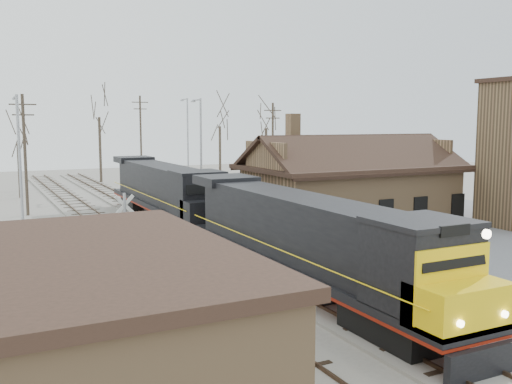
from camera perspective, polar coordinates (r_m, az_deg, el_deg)
ground at (r=26.13m, az=3.41°, el=-9.25°), size 140.00×140.00×0.00m
road at (r=26.12m, az=3.41°, el=-9.22°), size 60.00×9.00×0.03m
parking_lot at (r=40.62m, az=22.98°, el=-3.89°), size 22.00×26.00×0.03m
track_main at (r=39.46m, az=-7.59°, el=-3.63°), size 3.40×90.00×0.24m
track_siding at (r=38.26m, az=-13.98°, el=-4.11°), size 3.40×90.00×0.24m
depot at (r=42.00m, az=9.40°, el=0.22°), size 15.20×9.31×7.90m
locomotive_lead at (r=24.16m, az=5.48°, el=-5.05°), size 2.91×19.52×4.33m
locomotive_trailing at (r=42.03m, az=-9.02°, el=0.05°), size 2.91×19.52×4.10m
crossbuck_near at (r=23.00m, az=15.44°, el=-7.25°), size 1.01×0.45×3.67m
crossbuck_far at (r=28.66m, az=-12.92°, el=-4.18°), size 1.11×0.29×3.89m
streetlight_a at (r=37.36m, az=-22.56°, el=2.95°), size 0.25×2.04×8.95m
streetlight_b at (r=47.51m, az=-5.58°, el=4.39°), size 0.25×2.04×9.23m
streetlight_c at (r=62.81m, az=-6.88°, el=5.30°), size 0.25×2.04×9.87m
utility_pole_a at (r=47.94m, az=-22.10°, el=3.68°), size 2.00×0.24×9.46m
utility_pole_b at (r=71.03m, az=-11.44°, el=5.39°), size 2.00×0.24×10.47m
utility_pole_c at (r=60.65m, az=1.68°, el=4.72°), size 2.00×0.24×9.32m
tree_b at (r=59.21m, az=-22.73°, el=5.33°), size 3.52×3.52×8.62m
tree_c at (r=70.68m, az=-15.45°, el=8.29°), size 5.26×5.26×12.89m
tree_d at (r=69.74m, az=-3.65°, el=7.49°), size 4.53×4.53×11.09m
tree_e at (r=67.80m, az=1.02°, el=7.31°), size 4.39×4.39×10.76m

